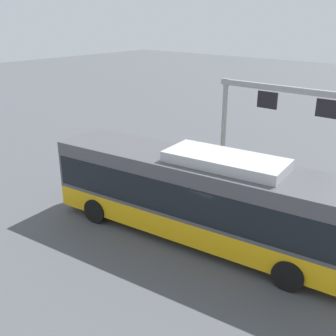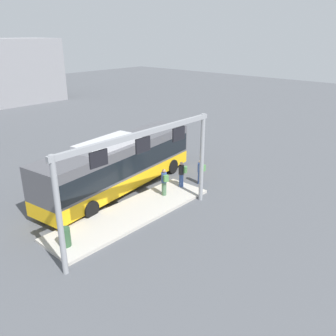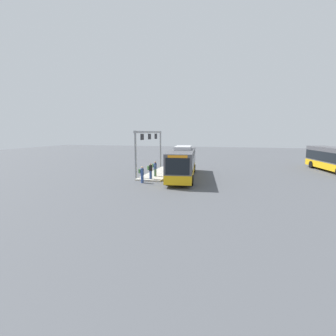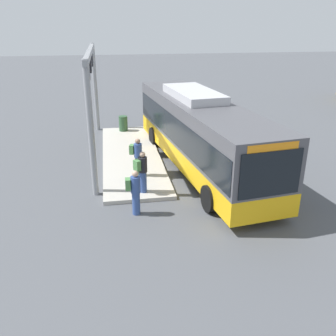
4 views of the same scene
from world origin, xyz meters
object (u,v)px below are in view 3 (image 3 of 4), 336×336
at_px(person_waiting_near, 150,171).
at_px(person_waiting_mid, 155,168).
at_px(bus_main, 183,161).
at_px(bus_background_left, 335,158).
at_px(person_boarding, 142,174).
at_px(trash_bin, 169,164).

relative_size(person_waiting_near, person_waiting_mid, 1.00).
relative_size(bus_main, person_waiting_near, 7.23).
distance_m(bus_background_left, person_waiting_mid, 22.99).
bearing_deg(person_boarding, bus_main, 53.41).
height_order(bus_main, person_waiting_near, bus_main).
bearing_deg(trash_bin, bus_main, 27.63).
relative_size(person_boarding, person_waiting_near, 1.00).
distance_m(bus_main, person_waiting_near, 3.97).
distance_m(bus_main, person_boarding, 5.28).
xyz_separation_m(person_waiting_near, trash_bin, (-8.69, -0.29, -0.44)).
bearing_deg(person_boarding, bus_background_left, 33.67).
xyz_separation_m(bus_main, person_waiting_near, (2.61, -2.89, -0.76)).
xyz_separation_m(person_boarding, person_waiting_near, (-1.42, 0.40, 0.16)).
xyz_separation_m(bus_background_left, person_waiting_near, (11.31, -20.82, -0.73)).
distance_m(bus_background_left, trash_bin, 21.31).
bearing_deg(person_boarding, person_waiting_near, 76.81).
relative_size(person_waiting_mid, trash_bin, 1.86).
xyz_separation_m(bus_main, bus_background_left, (-8.71, 17.93, -0.03)).
height_order(bus_main, bus_background_left, bus_main).
xyz_separation_m(person_waiting_near, person_waiting_mid, (-1.67, -0.04, 0.00)).
height_order(bus_main, trash_bin, bus_main).
distance_m(bus_background_left, person_boarding, 24.77).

